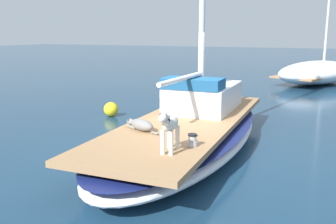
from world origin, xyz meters
name	(u,v)px	position (x,y,z in m)	size (l,w,h in m)	color
ground_plane	(187,148)	(0.00, 0.00, 0.00)	(120.00, 120.00, 0.00)	navy
sailboat_main	(188,134)	(0.00, 0.00, 0.34)	(2.87, 7.35, 0.66)	white
cabin_house	(203,95)	(-0.06, 1.12, 1.01)	(1.51, 2.29, 0.84)	silver
dog_grey	(141,125)	(-0.46, -1.24, 0.77)	(0.90, 0.49, 0.22)	gray
dog_white	(169,126)	(0.60, -2.22, 1.08)	(0.29, 0.94, 0.70)	silver
deck_winch	(192,140)	(0.81, -1.78, 0.76)	(0.16, 0.16, 0.21)	#B7B7BC
moored_boat_far_astern	(317,72)	(1.82, 12.61, 0.60)	(4.71, 6.37, 8.44)	white
mooring_buoy	(111,109)	(-3.30, 1.97, 0.22)	(0.44, 0.44, 0.44)	yellow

